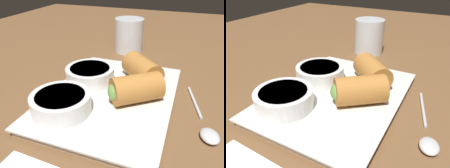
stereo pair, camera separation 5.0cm
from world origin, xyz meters
The scene contains 8 objects.
table_surface centered at (0.00, 0.00, 1.00)cm, with size 180.00×140.00×2.00cm.
serving_plate centered at (-1.42, -1.55, 2.76)cm, with size 29.29×21.60×1.50cm.
roll_front_left centered at (-2.54, -5.82, 5.90)cm, with size 8.94×9.51×4.79cm.
roll_front_right centered at (5.00, -5.65, 5.90)cm, with size 9.31×9.26×4.79cm.
dipping_bowl_near centered at (1.36, 4.07, 5.15)cm, with size 9.43×9.43×3.03cm.
dipping_bowl_far centered at (-9.28, 4.04, 5.15)cm, with size 9.43×9.43×3.03cm.
spoon centered at (-4.47, -17.77, 2.53)cm, with size 16.04×5.57×1.20cm.
drinking_glass centered at (24.78, 3.10, 6.57)cm, with size 7.94×7.94×9.14cm.
Camera 1 is at (-33.16, -13.35, 24.13)cm, focal length 35.00 mm.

